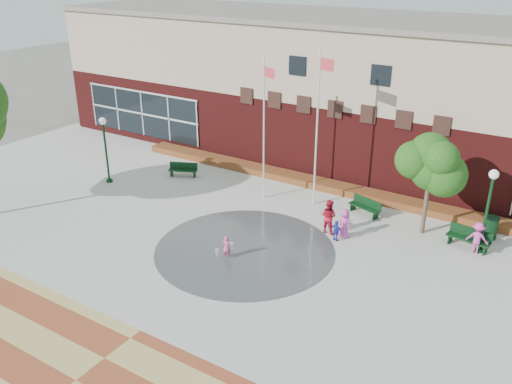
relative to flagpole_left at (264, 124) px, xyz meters
The scene contains 22 objects.
ground 9.85m from the flagpole_left, 74.80° to the right, with size 120.00×120.00×0.00m, color #666056.
plaza_concrete 6.70m from the flagpole_left, 62.90° to the right, with size 46.00×18.00×0.01m, color #A8A8A0.
paver_band 16.29m from the flagpole_left, 81.52° to the right, with size 46.00×6.00×0.01m, color brown.
splash_pad 7.41m from the flagpole_left, 67.26° to the right, with size 8.40×8.40×0.01m, color #383A3D.
library_building 9.25m from the flagpole_left, 75.50° to the left, with size 44.40×10.40×9.20m.
flower_bed 5.82m from the flagpole_left, 53.00° to the left, with size 26.00×1.20×0.40m, color #A81115.
flagpole_left is the anchor object (origin of this frame).
flagpole_right 2.92m from the flagpole_left, 14.93° to the left, with size 0.99×0.45×8.50m.
lamp_left 9.80m from the flagpole_left, 161.84° to the right, with size 0.43×0.43×4.04m.
lamp_right 11.79m from the flagpole_left, ahead, with size 0.43×0.43×4.10m.
bench_left 7.19m from the flagpole_left, behind, with size 1.81×1.16×0.88m.
bench_mid 7.02m from the flagpole_left, 10.00° to the left, with size 1.87×0.99×0.91m.
bench_right 11.80m from the flagpole_left, ahead, with size 2.05×0.84×1.00m.
trash_can 12.48m from the flagpole_left, ahead, with size 0.70×0.70×1.14m.
tree_mid 8.88m from the flagpole_left, ahead, with size 3.04×3.04×5.13m.
water_jet_a 7.97m from the flagpole_left, 71.71° to the right, with size 0.32×0.32×0.62m, color white.
water_jet_b 8.30m from the flagpole_left, 76.13° to the right, with size 0.20×0.20×0.46m, color white.
child_splash 7.86m from the flagpole_left, 72.80° to the right, with size 0.41×0.27×1.13m, color #CD4D7A.
adult_red 6.24m from the flagpole_left, 20.88° to the right, with size 0.85×0.67×1.76m, color #B5152B.
adult_pink 7.03m from the flagpole_left, 18.33° to the right, with size 0.73×0.47×1.49m, color #CD42A5.
child_blue 7.17m from the flagpole_left, 23.77° to the right, with size 0.63×0.26×1.08m, color #2534B0.
person_bench 12.04m from the flagpole_left, ahead, with size 0.99×0.57×1.54m, color #C13C96.
Camera 1 is at (12.19, -15.40, 12.71)m, focal length 38.00 mm.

